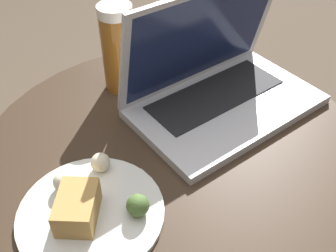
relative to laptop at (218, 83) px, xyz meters
The scene contains 6 objects.
table 0.26m from the laptop, 147.31° to the right, with size 0.73×0.73×0.57m.
napkin 0.34m from the laptop, 152.56° to the right, with size 0.17×0.13×0.00m.
laptop is the anchor object (origin of this frame).
beer_glass 0.22m from the laptop, 139.47° to the left, with size 0.07×0.07×0.19m.
snack_plate 0.36m from the laptop, 153.21° to the right, with size 0.23×0.23×0.05m.
fork 0.36m from the laptop, 142.77° to the right, with size 0.03×0.19×0.00m.
Camera 1 is at (-0.23, -0.46, 1.08)m, focal length 42.00 mm.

